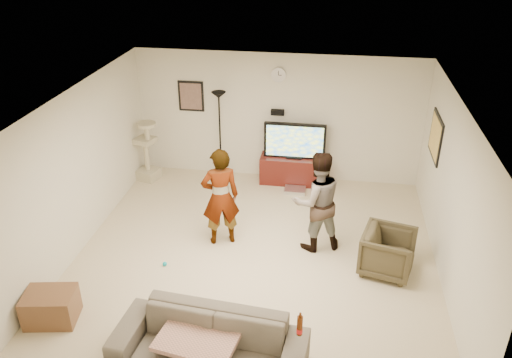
# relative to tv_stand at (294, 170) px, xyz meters

# --- Properties ---
(floor) EXTENTS (5.50, 5.50, 0.02)m
(floor) POSITION_rel_tv_stand_xyz_m (-0.36, -2.50, -0.28)
(floor) COLOR #C1B192
(floor) RESTS_ON ground
(ceiling) EXTENTS (5.50, 5.50, 0.02)m
(ceiling) POSITION_rel_tv_stand_xyz_m (-0.36, -2.50, 2.24)
(ceiling) COLOR silver
(ceiling) RESTS_ON wall_back
(wall_back) EXTENTS (5.50, 0.04, 2.50)m
(wall_back) POSITION_rel_tv_stand_xyz_m (-0.36, 0.25, 0.98)
(wall_back) COLOR beige
(wall_back) RESTS_ON floor
(wall_front) EXTENTS (5.50, 0.04, 2.50)m
(wall_front) POSITION_rel_tv_stand_xyz_m (-0.36, -5.25, 0.98)
(wall_front) COLOR beige
(wall_front) RESTS_ON floor
(wall_left) EXTENTS (0.04, 5.50, 2.50)m
(wall_left) POSITION_rel_tv_stand_xyz_m (-3.11, -2.50, 0.98)
(wall_left) COLOR beige
(wall_left) RESTS_ON floor
(wall_right) EXTENTS (0.04, 5.50, 2.50)m
(wall_right) POSITION_rel_tv_stand_xyz_m (2.39, -2.50, 0.98)
(wall_right) COLOR beige
(wall_right) RESTS_ON floor
(wall_clock) EXTENTS (0.26, 0.04, 0.26)m
(wall_clock) POSITION_rel_tv_stand_xyz_m (-0.36, 0.22, 1.83)
(wall_clock) COLOR white
(wall_clock) RESTS_ON wall_back
(wall_speaker) EXTENTS (0.25, 0.10, 0.10)m
(wall_speaker) POSITION_rel_tv_stand_xyz_m (-0.36, 0.19, 1.11)
(wall_speaker) COLOR black
(wall_speaker) RESTS_ON wall_back
(picture_back) EXTENTS (0.42, 0.03, 0.52)m
(picture_back) POSITION_rel_tv_stand_xyz_m (-2.06, 0.23, 1.33)
(picture_back) COLOR brown
(picture_back) RESTS_ON wall_back
(picture_right) EXTENTS (0.03, 0.78, 0.62)m
(picture_right) POSITION_rel_tv_stand_xyz_m (2.37, -0.90, 1.23)
(picture_right) COLOR #D1AC52
(picture_right) RESTS_ON wall_right
(tv_stand) EXTENTS (1.30, 0.45, 0.54)m
(tv_stand) POSITION_rel_tv_stand_xyz_m (0.00, 0.00, 0.00)
(tv_stand) COLOR #3F110D
(tv_stand) RESTS_ON floor
(console_box) EXTENTS (0.40, 0.30, 0.07)m
(console_box) POSITION_rel_tv_stand_xyz_m (0.07, -0.40, -0.24)
(console_box) COLOR silver
(console_box) RESTS_ON floor
(tv) EXTENTS (1.18, 0.08, 0.70)m
(tv) POSITION_rel_tv_stand_xyz_m (0.00, 0.00, 0.62)
(tv) COLOR black
(tv) RESTS_ON tv_stand
(tv_screen) EXTENTS (1.08, 0.01, 0.61)m
(tv_screen) POSITION_rel_tv_stand_xyz_m (0.00, -0.04, 0.62)
(tv_screen) COLOR yellow
(tv_screen) RESTS_ON tv
(floor_lamp) EXTENTS (0.32, 0.32, 1.76)m
(floor_lamp) POSITION_rel_tv_stand_xyz_m (-1.47, 0.04, 0.61)
(floor_lamp) COLOR black
(floor_lamp) RESTS_ON floor
(cat_tree) EXTENTS (0.49, 0.49, 1.22)m
(cat_tree) POSITION_rel_tv_stand_xyz_m (-2.89, -0.29, 0.34)
(cat_tree) COLOR tan
(cat_tree) RESTS_ON floor
(person_left) EXTENTS (0.70, 0.58, 1.63)m
(person_left) POSITION_rel_tv_stand_xyz_m (-0.96, -2.24, 0.55)
(person_left) COLOR #A7A3B1
(person_left) RESTS_ON floor
(person_right) EXTENTS (0.97, 0.87, 1.64)m
(person_right) POSITION_rel_tv_stand_xyz_m (0.53, -2.15, 0.55)
(person_right) COLOR #265F91
(person_right) RESTS_ON floor
(sofa) EXTENTS (2.29, 1.06, 0.65)m
(sofa) POSITION_rel_tv_stand_xyz_m (-0.54, -4.80, 0.05)
(sofa) COLOR #564E43
(sofa) RESTS_ON floor
(throw_blanket) EXTENTS (1.01, 0.84, 0.06)m
(throw_blanket) POSITION_rel_tv_stand_xyz_m (-0.66, -4.80, 0.17)
(throw_blanket) COLOR tan
(throw_blanket) RESTS_ON sofa
(beer_bottle) EXTENTS (0.06, 0.06, 0.25)m
(beer_bottle) POSITION_rel_tv_stand_xyz_m (0.48, -4.80, 0.50)
(beer_bottle) COLOR #461B05
(beer_bottle) RESTS_ON sofa
(armchair) EXTENTS (0.90, 0.88, 0.68)m
(armchair) POSITION_rel_tv_stand_xyz_m (1.62, -2.63, 0.07)
(armchair) COLOR #3B3321
(armchair) RESTS_ON floor
(side_table) EXTENTS (0.71, 0.58, 0.42)m
(side_table) POSITION_rel_tv_stand_xyz_m (-2.76, -4.36, -0.06)
(side_table) COLOR brown
(side_table) RESTS_ON floor
(toy_ball) EXTENTS (0.07, 0.07, 0.07)m
(toy_ball) POSITION_rel_tv_stand_xyz_m (-1.68, -3.02, -0.24)
(toy_ball) COLOR #0EA0B2
(toy_ball) RESTS_ON floor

